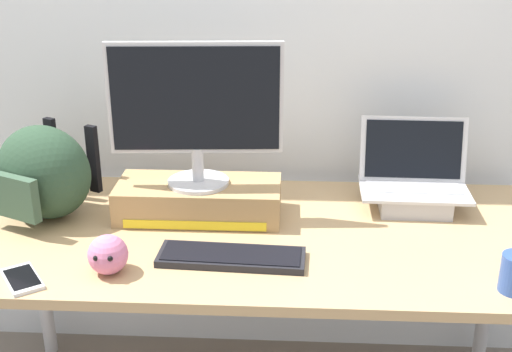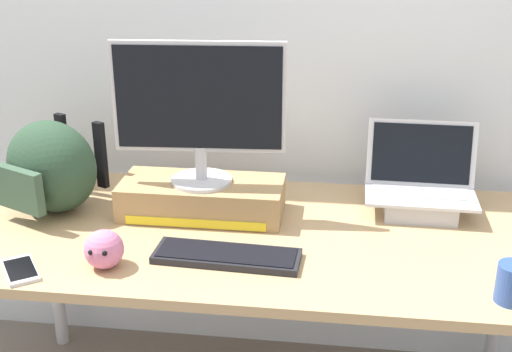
# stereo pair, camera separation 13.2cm
# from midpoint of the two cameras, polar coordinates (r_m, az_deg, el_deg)

# --- Properties ---
(back_wall) EXTENTS (7.00, 0.10, 2.60)m
(back_wall) POSITION_cam_midpoint_polar(r_m,az_deg,el_deg) (2.33, -0.98, 13.87)
(back_wall) COLOR silver
(back_wall) RESTS_ON ground
(desk) EXTENTS (1.78, 0.81, 0.72)m
(desk) POSITION_cam_midpoint_polar(r_m,az_deg,el_deg) (2.05, -1.86, -6.38)
(desk) COLOR tan
(desk) RESTS_ON ground
(toner_box_yellow) EXTENTS (0.51, 0.22, 0.11)m
(toner_box_yellow) POSITION_cam_midpoint_polar(r_m,az_deg,el_deg) (2.11, -6.67, -2.04)
(toner_box_yellow) COLOR #A88456
(toner_box_yellow) RESTS_ON desk
(desktop_monitor) EXTENTS (0.52, 0.19, 0.44)m
(desktop_monitor) POSITION_cam_midpoint_polar(r_m,az_deg,el_deg) (2.01, -7.04, 5.63)
(desktop_monitor) COLOR silver
(desktop_monitor) RESTS_ON toner_box_yellow
(open_laptop) EXTENTS (0.35, 0.22, 0.28)m
(open_laptop) POSITION_cam_midpoint_polar(r_m,az_deg,el_deg) (2.21, 11.58, -1.17)
(open_laptop) COLOR #ADADB2
(open_laptop) RESTS_ON desk
(external_keyboard) EXTENTS (0.41, 0.15, 0.02)m
(external_keyboard) POSITION_cam_midpoint_polar(r_m,az_deg,el_deg) (1.86, -4.16, -6.90)
(external_keyboard) COLOR black
(external_keyboard) RESTS_ON desk
(messenger_backpack) EXTENTS (0.38, 0.35, 0.29)m
(messenger_backpack) POSITION_cam_midpoint_polar(r_m,az_deg,el_deg) (2.18, -19.31, 0.25)
(messenger_backpack) COLOR #28422D
(messenger_backpack) RESTS_ON desk
(cell_phone) EXTENTS (0.15, 0.17, 0.01)m
(cell_phone) POSITION_cam_midpoint_polar(r_m,az_deg,el_deg) (1.89, -21.22, -8.20)
(cell_phone) COLOR silver
(cell_phone) RESTS_ON desk
(plush_toy) EXTENTS (0.11, 0.11, 0.11)m
(plush_toy) POSITION_cam_midpoint_polar(r_m,az_deg,el_deg) (1.84, -14.53, -6.52)
(plush_toy) COLOR #CC7099
(plush_toy) RESTS_ON desk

